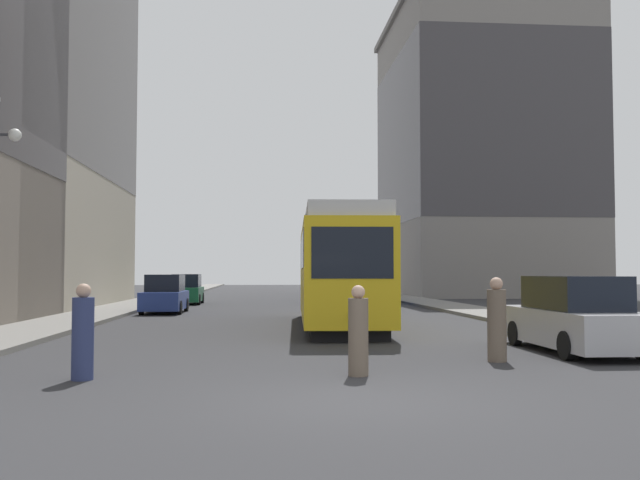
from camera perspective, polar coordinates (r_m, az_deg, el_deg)
The scene contains 12 objects.
ground_plane at distance 10.62m, azimuth 3.18°, elevation -13.00°, with size 200.00×200.00×0.00m, color #303033.
sidewalk_left at distance 50.91m, azimuth -13.03°, elevation -4.69°, with size 2.78×120.00×0.15m, color gray.
sidewalk_right at distance 51.40m, azimuth 6.63°, elevation -4.73°, with size 2.78×120.00×0.15m, color gray.
streetcar at distance 24.76m, azimuth 1.52°, elevation -2.24°, with size 3.20×12.46×3.89m.
transit_bus at distance 44.39m, azimuth 3.39°, elevation -2.64°, with size 2.63×11.26×3.45m.
parked_car_left_near at distance 43.26m, azimuth -10.88°, elevation -4.06°, with size 1.91×4.29×1.82m.
parked_car_left_mid at distance 33.85m, azimuth -12.59°, elevation -4.43°, with size 1.91×4.33×1.82m.
parked_car_right_far at distance 17.85m, azimuth 20.04°, elevation -5.93°, with size 1.90×5.00×1.82m.
pedestrian_crossing_near at distance 13.18m, azimuth -18.86°, elevation -7.37°, with size 0.38×0.38×1.71m.
pedestrian_crossing_far at distance 12.99m, azimuth 3.15°, elevation -7.66°, with size 0.37×0.37×1.67m.
pedestrian_on_sidewalk at distance 15.49m, azimuth 14.28°, elevation -6.55°, with size 0.40×0.40×1.80m.
building_right_corner at distance 62.90m, azimuth 12.88°, elevation 7.22°, with size 15.31×19.25×24.62m.
Camera 1 is at (-1.44, -10.35, 1.90)m, focal length 39.06 mm.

